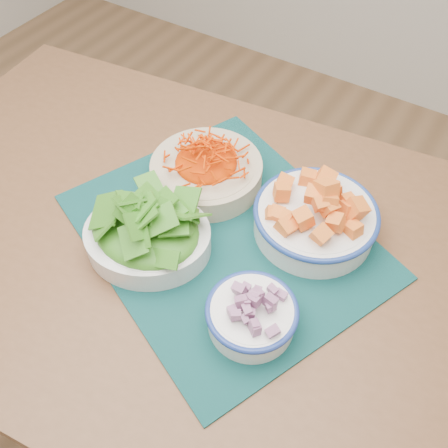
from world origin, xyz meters
name	(u,v)px	position (x,y,z in m)	size (l,w,h in m)	color
ground	(55,420)	(0.00, 0.00, 0.00)	(4.00, 4.00, 0.00)	#9D734C
table	(175,260)	(0.28, 0.29, 0.66)	(1.34, 0.97, 0.75)	brown
placemat	(224,235)	(0.37, 0.33, 0.75)	(0.54, 0.44, 0.00)	#062829
carrot_bowl	(206,167)	(0.27, 0.43, 0.79)	(0.29, 0.29, 0.09)	#C2B190
squash_bowl	(317,211)	(0.50, 0.43, 0.81)	(0.29, 0.29, 0.12)	white
lettuce_bowl	(147,230)	(0.27, 0.24, 0.80)	(0.28, 0.26, 0.11)	silver
onion_bowl	(252,313)	(0.50, 0.20, 0.79)	(0.17, 0.17, 0.07)	white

